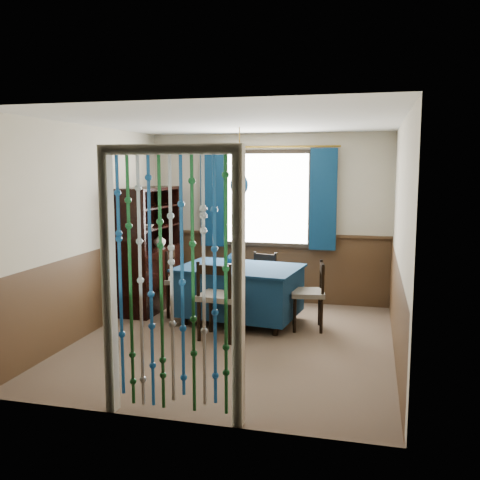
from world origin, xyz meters
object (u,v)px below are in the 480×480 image
(dining_table, at_px, (239,290))
(chair_far, at_px, (261,280))
(vase_sideboard, at_px, (160,239))
(sideboard, at_px, (151,266))
(pendant_lamp, at_px, (239,185))
(bowl_shelf, at_px, (148,226))
(chair_near, at_px, (219,298))
(chair_right, at_px, (310,293))
(chair_left, at_px, (181,280))
(vase_table, at_px, (234,258))

(dining_table, height_order, chair_far, chair_far)
(vase_sideboard, bearing_deg, sideboard, -105.80)
(pendant_lamp, bearing_deg, bowl_shelf, 171.28)
(sideboard, relative_size, vase_sideboard, 8.50)
(chair_near, xyz_separation_m, bowl_shelf, (-1.29, 0.94, 0.71))
(dining_table, bearing_deg, chair_right, 2.20)
(dining_table, distance_m, chair_left, 0.86)
(pendant_lamp, bearing_deg, chair_left, 171.25)
(bowl_shelf, bearing_deg, chair_right, -7.24)
(dining_table, distance_m, chair_right, 0.93)
(chair_far, relative_size, pendant_lamp, 0.94)
(chair_far, bearing_deg, chair_near, 93.50)
(chair_left, distance_m, pendant_lamp, 1.56)
(pendant_lamp, bearing_deg, sideboard, 163.92)
(dining_table, distance_m, vase_sideboard, 1.58)
(chair_far, height_order, vase_table, vase_table)
(chair_far, xyz_separation_m, chair_right, (0.78, -0.77, 0.02))
(sideboard, distance_m, bowl_shelf, 0.64)
(dining_table, height_order, vase_sideboard, vase_sideboard)
(chair_right, bearing_deg, vase_sideboard, 63.90)
(pendant_lamp, relative_size, bowl_shelf, 4.57)
(chair_left, relative_size, sideboard, 0.53)
(dining_table, xyz_separation_m, sideboard, (-1.41, 0.41, 0.17))
(chair_left, xyz_separation_m, sideboard, (-0.57, 0.28, 0.12))
(chair_near, height_order, chair_far, chair_near)
(chair_left, height_order, pendant_lamp, pendant_lamp)
(pendant_lamp, distance_m, vase_sideboard, 1.70)
(dining_table, relative_size, vase_sideboard, 8.12)
(chair_right, xyz_separation_m, pendant_lamp, (-0.93, 0.08, 1.33))
(dining_table, xyz_separation_m, vase_sideboard, (-1.35, 0.62, 0.54))
(pendant_lamp, bearing_deg, vase_table, 135.64)
(sideboard, xyz_separation_m, vase_sideboard, (0.06, 0.21, 0.37))
(vase_table, bearing_deg, vase_sideboard, 157.54)
(dining_table, relative_size, bowl_shelf, 8.80)
(vase_table, bearing_deg, sideboard, 166.92)
(sideboard, bearing_deg, chair_far, 11.73)
(sideboard, bearing_deg, chair_right, -10.18)
(chair_left, xyz_separation_m, vase_table, (0.74, -0.03, 0.35))
(sideboard, bearing_deg, vase_sideboard, 75.83)
(chair_near, height_order, chair_left, chair_near)
(sideboard, distance_m, vase_sideboard, 0.43)
(chair_near, xyz_separation_m, vase_table, (-0.04, 0.83, 0.33))
(chair_far, bearing_deg, dining_table, 89.97)
(dining_table, height_order, chair_left, chair_left)
(dining_table, xyz_separation_m, bowl_shelf, (-1.35, 0.21, 0.78))
(sideboard, relative_size, bowl_shelf, 9.21)
(chair_far, relative_size, chair_right, 0.95)
(dining_table, bearing_deg, bowl_shelf, 178.53)
(vase_table, bearing_deg, chair_left, 177.95)
(dining_table, distance_m, sideboard, 1.48)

